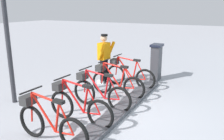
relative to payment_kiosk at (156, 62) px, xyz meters
The scene contains 10 objects.
ground_plane 3.33m from the payment_kiosk, 90.94° to the left, with size 60.00×60.00×0.00m, color #A0A1A9.
dock_rail_base 3.32m from the payment_kiosk, 90.94° to the left, with size 0.44×5.47×0.10m, color #47474C.
payment_kiosk is the anchor object (origin of this frame).
bike_docked_0 1.28m from the payment_kiosk, 63.00° to the left, with size 1.72×0.54×1.02m.
bike_docked_1 2.15m from the payment_kiosk, 74.46° to the left, with size 1.72×0.54×1.02m.
bike_docked_2 3.05m from the payment_kiosk, 79.18° to the left, with size 1.72×0.54×1.02m.
bike_docked_3 3.97m from the payment_kiosk, 81.71° to the left, with size 1.72×0.54×1.02m.
bike_docked_4 4.90m from the payment_kiosk, 83.29° to the left, with size 1.72×0.54×1.02m.
worker_near_rack 1.85m from the payment_kiosk, 38.26° to the left, with size 0.51×0.65×1.66m.
lamp_post 4.99m from the payment_kiosk, 53.21° to the left, with size 0.32×0.32×3.62m.
Camera 1 is at (-2.32, 4.68, 2.54)m, focal length 38.37 mm.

